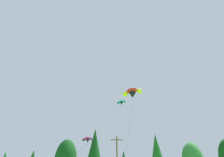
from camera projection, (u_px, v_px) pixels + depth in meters
The scene contains 5 objects.
treeline_tree_e at pixel (94, 152), 45.13m from camera, with size 4.90×4.90×14.99m.
treeline_tree_g at pixel (157, 156), 46.70m from camera, with size 4.72×4.72×14.20m.
parafoil_kite_high_magenta at pixel (87, 139), 40.59m from camera, with size 3.19×21.79×10.42m.
parafoil_kite_mid_red_yellow at pixel (132, 93), 30.70m from camera, with size 4.33×11.89×14.49m.
parafoil_kite_far_teal at pixel (121, 103), 41.59m from camera, with size 10.14×18.65×17.59m.
Camera 1 is at (2.65, -0.90, 1.86)m, focal length 30.74 mm.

